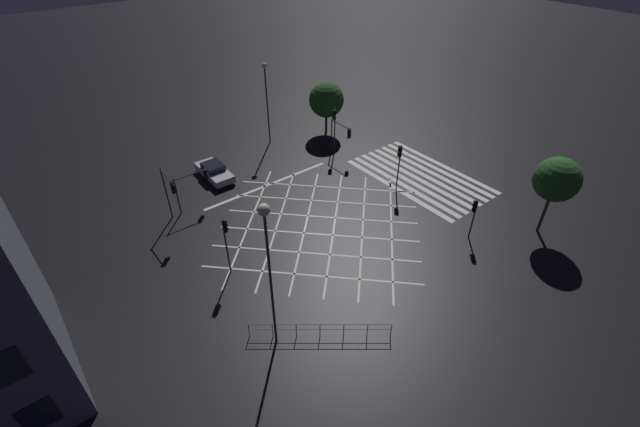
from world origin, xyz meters
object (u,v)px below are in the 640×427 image
(traffic_light_se_main, at_px, (342,133))
(street_tree_near, at_px, (557,180))
(traffic_light_ne_cross, at_px, (195,181))
(street_lamp_west, at_px, (266,88))
(traffic_light_median_north, at_px, (226,235))
(traffic_light_se_cross, at_px, (334,123))
(traffic_light_ne_main, at_px, (170,189))
(street_tree_far, at_px, (326,100))
(street_lamp_east, at_px, (267,247))
(traffic_light_median_south, at_px, (399,159))
(waiting_car, at_px, (214,171))
(traffic_light_sw_main, at_px, (474,211))

(traffic_light_se_main, xyz_separation_m, street_tree_near, (-17.94, -4.10, 2.01))
(traffic_light_ne_cross, distance_m, street_lamp_west, 12.81)
(traffic_light_ne_cross, xyz_separation_m, street_tree_near, (-18.73, -18.62, 2.14))
(traffic_light_ne_cross, relative_size, traffic_light_median_north, 0.74)
(traffic_light_se_cross, bearing_deg, traffic_light_ne_main, 4.86)
(street_lamp_west, xyz_separation_m, street_tree_far, (-1.75, -6.01, -2.09))
(traffic_light_ne_cross, height_order, traffic_light_ne_main, traffic_light_ne_main)
(traffic_light_ne_cross, height_order, street_tree_far, street_tree_far)
(street_lamp_east, distance_m, street_tree_near, 21.50)
(street_lamp_west, xyz_separation_m, street_tree_near, (-24.84, -7.85, -1.13))
(traffic_light_ne_main, bearing_deg, traffic_light_median_north, 5.78)
(traffic_light_se_cross, bearing_deg, traffic_light_median_north, 28.00)
(traffic_light_se_main, height_order, street_lamp_west, street_lamp_west)
(traffic_light_median_south, relative_size, traffic_light_ne_cross, 1.29)
(traffic_light_se_main, distance_m, street_lamp_west, 8.46)
(traffic_light_ne_cross, distance_m, waiting_car, 4.86)
(traffic_light_median_south, distance_m, street_lamp_west, 14.91)
(traffic_light_median_south, relative_size, traffic_light_sw_main, 1.28)
(street_tree_near, bearing_deg, traffic_light_se_main, 12.87)
(traffic_light_median_north, distance_m, traffic_light_ne_main, 7.10)
(traffic_light_ne_main, bearing_deg, traffic_light_se_main, 91.47)
(traffic_light_se_cross, bearing_deg, traffic_light_se_main, 99.96)
(traffic_light_median_north, bearing_deg, waiting_car, 67.97)
(traffic_light_sw_main, xyz_separation_m, street_lamp_east, (1.02, 16.28, 4.70))
(traffic_light_se_main, xyz_separation_m, street_tree_far, (5.14, -2.26, 1.06))
(traffic_light_ne_main, relative_size, street_tree_near, 0.73)
(street_lamp_east, bearing_deg, traffic_light_median_north, -6.76)
(traffic_light_median_south, relative_size, traffic_light_median_north, 0.96)
(traffic_light_sw_main, relative_size, street_lamp_east, 0.34)
(street_tree_near, distance_m, street_tree_far, 23.18)
(waiting_car, bearing_deg, traffic_light_median_north, -22.03)
(traffic_light_median_south, xyz_separation_m, traffic_light_ne_main, (6.89, 16.70, 0.29))
(traffic_light_sw_main, height_order, street_tree_far, street_tree_far)
(traffic_light_sw_main, xyz_separation_m, traffic_light_median_north, (7.60, 15.50, 0.76))
(traffic_light_median_north, bearing_deg, traffic_light_ne_cross, 79.06)
(traffic_light_ne_main, bearing_deg, street_lamp_east, -0.27)
(waiting_car, bearing_deg, traffic_light_ne_main, -50.06)
(traffic_light_median_south, distance_m, street_tree_near, 11.54)
(traffic_light_ne_cross, distance_m, street_tree_far, 17.38)
(traffic_light_median_south, height_order, traffic_light_median_north, traffic_light_median_north)
(traffic_light_ne_main, height_order, street_tree_near, street_tree_near)
(traffic_light_se_cross, distance_m, street_lamp_east, 22.84)
(traffic_light_se_cross, relative_size, street_tree_near, 0.73)
(traffic_light_se_main, xyz_separation_m, street_lamp_east, (-14.08, 16.90, 4.52))
(traffic_light_ne_cross, height_order, traffic_light_sw_main, traffic_light_sw_main)
(street_lamp_west, bearing_deg, traffic_light_ne_cross, 119.56)
(traffic_light_median_north, bearing_deg, street_lamp_east, -96.76)
(traffic_light_median_north, height_order, street_tree_near, street_tree_near)
(traffic_light_ne_cross, relative_size, traffic_light_sw_main, 0.99)
(traffic_light_median_north, xyz_separation_m, street_lamp_west, (14.40, -12.38, 2.56))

